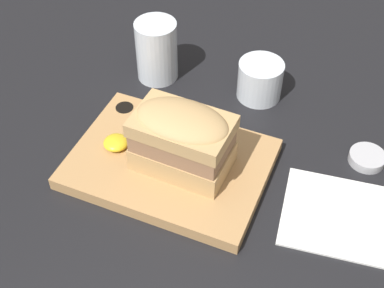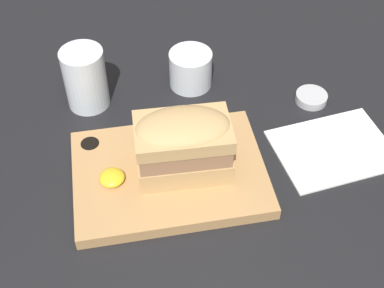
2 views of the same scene
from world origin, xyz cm
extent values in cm
cube|color=black|center=(0.00, 0.00, 1.00)|extent=(149.78, 120.71, 2.00)
cube|color=tan|center=(-9.11, -5.66, 3.09)|extent=(30.28, 21.87, 2.18)
cylinder|color=black|center=(-21.19, 2.21, 3.69)|extent=(3.06, 3.06, 1.09)
cube|color=tan|center=(-6.82, -5.76, 6.12)|extent=(14.70, 9.51, 3.89)
cube|color=#936B4C|center=(-6.82, -5.76, 9.60)|extent=(14.11, 9.13, 3.05)
cube|color=tan|center=(-6.82, -5.76, 12.29)|extent=(14.70, 9.51, 2.34)
ellipsoid|color=tan|center=(-6.82, -5.76, 13.27)|extent=(14.41, 9.32, 3.50)
ellipsoid|color=gold|center=(-18.13, -6.41, 4.97)|extent=(3.94, 3.94, 1.58)
cylinder|color=silver|center=(-20.88, 14.80, 7.71)|extent=(7.58, 7.58, 11.41)
cylinder|color=silver|center=(-20.88, 14.80, 4.77)|extent=(6.67, 6.67, 5.14)
cylinder|color=silver|center=(-1.64, 16.75, 5.47)|extent=(8.00, 8.00, 6.95)
cylinder|color=#470A14|center=(-1.64, 16.75, 4.16)|extent=(7.20, 7.20, 3.91)
cube|color=white|center=(19.06, -4.50, 2.20)|extent=(21.00, 16.93, 0.40)
cylinder|color=#B2B2B7|center=(19.34, 7.93, 2.77)|extent=(5.77, 5.77, 1.54)
camera|label=1|loc=(15.80, -55.95, 65.85)|focal=50.00mm
camera|label=2|loc=(-15.34, -60.19, 68.66)|focal=50.00mm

